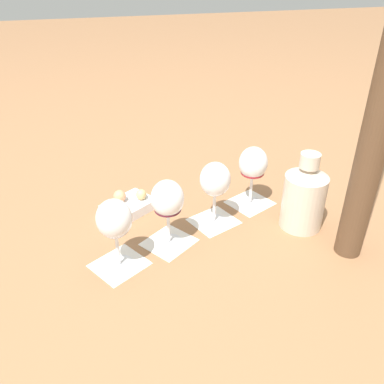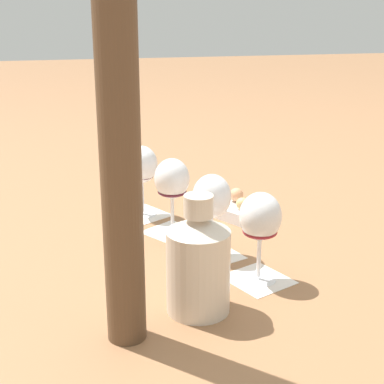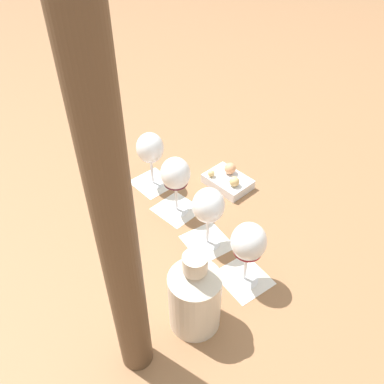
{
  "view_description": "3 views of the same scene",
  "coord_description": "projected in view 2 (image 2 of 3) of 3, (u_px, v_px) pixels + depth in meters",
  "views": [
    {
      "loc": [
        0.22,
        0.81,
        0.62
      ],
      "look_at": [
        -0.0,
        -0.0,
        0.12
      ],
      "focal_mm": 38.0,
      "sensor_mm": 36.0,
      "label": 1
    },
    {
      "loc": [
        -1.14,
        0.24,
        0.51
      ],
      "look_at": [
        -0.0,
        -0.0,
        0.12
      ],
      "focal_mm": 55.0,
      "sensor_mm": 36.0,
      "label": 2
    },
    {
      "loc": [
        -0.75,
        0.15,
        0.77
      ],
      "look_at": [
        -0.0,
        -0.0,
        0.12
      ],
      "focal_mm": 38.0,
      "sensor_mm": 36.0,
      "label": 3
    }
  ],
  "objects": [
    {
      "name": "snack_dish",
      "position": [
        235.0,
        208.0,
        1.42
      ],
      "size": [
        0.16,
        0.15,
        0.06
      ],
      "color": "silver",
      "rests_on": "ground_plane"
    },
    {
      "name": "tasting_card_2",
      "position": [
        173.0,
        232.0,
        1.32
      ],
      "size": [
        0.15,
        0.15,
        0.0
      ],
      "color": "silver",
      "rests_on": "ground_plane"
    },
    {
      "name": "umbrella_pole",
      "position": [
        115.0,
        35.0,
        0.77
      ],
      "size": [
        0.06,
        0.06,
        0.91
      ],
      "color": "brown",
      "rests_on": "ground_plane"
    },
    {
      "name": "tasting_card_3",
      "position": [
        143.0,
        214.0,
        1.43
      ],
      "size": [
        0.15,
        0.15,
        0.0
      ],
      "color": "silver",
      "rests_on": "ground_plane"
    },
    {
      "name": "tasting_card_1",
      "position": [
        211.0,
        254.0,
        1.21
      ],
      "size": [
        0.14,
        0.14,
        0.0
      ],
      "color": "silver",
      "rests_on": "ground_plane"
    },
    {
      "name": "tasting_card_0",
      "position": [
        258.0,
        279.0,
        1.1
      ],
      "size": [
        0.14,
        0.14,
        0.0
      ],
      "color": "silver",
      "rests_on": "ground_plane"
    },
    {
      "name": "ground_plane",
      "position": [
        192.0,
        243.0,
        1.27
      ],
      "size": [
        8.0,
        8.0,
        0.0
      ],
      "primitive_type": "plane",
      "color": "#936642"
    },
    {
      "name": "wine_glass_3",
      "position": [
        142.0,
        168.0,
        1.39
      ],
      "size": [
        0.08,
        0.08,
        0.17
      ],
      "color": "white",
      "rests_on": "tasting_card_3"
    },
    {
      "name": "wine_glass_2",
      "position": [
        172.0,
        182.0,
        1.28
      ],
      "size": [
        0.08,
        0.08,
        0.17
      ],
      "color": "white",
      "rests_on": "tasting_card_2"
    },
    {
      "name": "wine_glass_1",
      "position": [
        212.0,
        200.0,
        1.17
      ],
      "size": [
        0.08,
        0.08,
        0.17
      ],
      "color": "white",
      "rests_on": "tasting_card_1"
    },
    {
      "name": "ceramic_vase",
      "position": [
        198.0,
        262.0,
        0.97
      ],
      "size": [
        0.11,
        0.11,
        0.21
      ],
      "color": "beige",
      "rests_on": "ground_plane"
    },
    {
      "name": "wine_glass_0",
      "position": [
        260.0,
        221.0,
        1.06
      ],
      "size": [
        0.08,
        0.08,
        0.17
      ],
      "color": "white",
      "rests_on": "tasting_card_0"
    }
  ]
}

